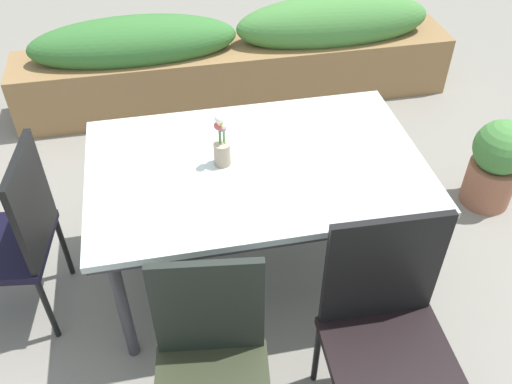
{
  "coord_description": "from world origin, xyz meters",
  "views": [
    {
      "loc": [
        -0.41,
        -2.04,
        2.36
      ],
      "look_at": [
        -0.01,
        -0.06,
        0.57
      ],
      "focal_mm": 39.25,
      "sensor_mm": 36.0,
      "label": 1
    }
  ],
  "objects_px": {
    "chair_end_left": "(15,233)",
    "planter_box": "(239,57)",
    "potted_plant": "(496,163)",
    "chair_near_right": "(388,328)",
    "flower_vase": "(222,146)",
    "chair_near_left": "(211,363)",
    "dining_table": "(256,173)"
  },
  "relations": [
    {
      "from": "chair_end_left",
      "to": "planter_box",
      "type": "xyz_separation_m",
      "value": [
        1.35,
        1.75,
        -0.16
      ]
    },
    {
      "from": "chair_end_left",
      "to": "potted_plant",
      "type": "relative_size",
      "value": 1.66
    },
    {
      "from": "chair_near_right",
      "to": "flower_vase",
      "type": "bearing_deg",
      "value": -57.94
    },
    {
      "from": "chair_near_left",
      "to": "flower_vase",
      "type": "relative_size",
      "value": 3.47
    },
    {
      "from": "dining_table",
      "to": "chair_end_left",
      "type": "distance_m",
      "value": 1.14
    },
    {
      "from": "dining_table",
      "to": "potted_plant",
      "type": "relative_size",
      "value": 2.71
    },
    {
      "from": "chair_near_left",
      "to": "potted_plant",
      "type": "distance_m",
      "value": 2.17
    },
    {
      "from": "flower_vase",
      "to": "potted_plant",
      "type": "xyz_separation_m",
      "value": [
        1.66,
        0.24,
        -0.55
      ]
    },
    {
      "from": "dining_table",
      "to": "planter_box",
      "type": "xyz_separation_m",
      "value": [
        0.22,
        1.73,
        -0.32
      ]
    },
    {
      "from": "chair_end_left",
      "to": "planter_box",
      "type": "relative_size",
      "value": 0.29
    },
    {
      "from": "flower_vase",
      "to": "potted_plant",
      "type": "distance_m",
      "value": 1.76
    },
    {
      "from": "chair_near_right",
      "to": "flower_vase",
      "type": "relative_size",
      "value": 3.63
    },
    {
      "from": "planter_box",
      "to": "dining_table",
      "type": "bearing_deg",
      "value": -97.12
    },
    {
      "from": "flower_vase",
      "to": "chair_near_right",
      "type": "bearing_deg",
      "value": -59.78
    },
    {
      "from": "flower_vase",
      "to": "planter_box",
      "type": "bearing_deg",
      "value": 77.81
    },
    {
      "from": "dining_table",
      "to": "planter_box",
      "type": "relative_size",
      "value": 0.48
    },
    {
      "from": "dining_table",
      "to": "chair_end_left",
      "type": "xyz_separation_m",
      "value": [
        -1.13,
        -0.01,
        -0.16
      ]
    },
    {
      "from": "chair_near_left",
      "to": "chair_end_left",
      "type": "distance_m",
      "value": 1.15
    },
    {
      "from": "dining_table",
      "to": "potted_plant",
      "type": "distance_m",
      "value": 1.58
    },
    {
      "from": "dining_table",
      "to": "chair_near_right",
      "type": "bearing_deg",
      "value": -67.16
    },
    {
      "from": "chair_near_left",
      "to": "potted_plant",
      "type": "xyz_separation_m",
      "value": [
        1.84,
        1.12,
        -0.22
      ]
    },
    {
      "from": "chair_near_left",
      "to": "planter_box",
      "type": "bearing_deg",
      "value": -94.87
    },
    {
      "from": "chair_near_right",
      "to": "planter_box",
      "type": "height_order",
      "value": "chair_near_right"
    },
    {
      "from": "chair_near_left",
      "to": "potted_plant",
      "type": "bearing_deg",
      "value": -141.39
    },
    {
      "from": "chair_near_right",
      "to": "chair_end_left",
      "type": "bearing_deg",
      "value": -27.3
    },
    {
      "from": "chair_near_right",
      "to": "potted_plant",
      "type": "xyz_separation_m",
      "value": [
        1.15,
        1.11,
        -0.23
      ]
    },
    {
      "from": "flower_vase",
      "to": "dining_table",
      "type": "bearing_deg",
      "value": -10.73
    },
    {
      "from": "planter_box",
      "to": "potted_plant",
      "type": "relative_size",
      "value": 5.63
    },
    {
      "from": "planter_box",
      "to": "potted_plant",
      "type": "xyz_separation_m",
      "value": [
        1.29,
        -1.46,
        -0.06
      ]
    },
    {
      "from": "flower_vase",
      "to": "potted_plant",
      "type": "bearing_deg",
      "value": 8.41
    },
    {
      "from": "chair_near_left",
      "to": "chair_near_right",
      "type": "relative_size",
      "value": 0.96
    },
    {
      "from": "dining_table",
      "to": "flower_vase",
      "type": "relative_size",
      "value": 5.72
    }
  ]
}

